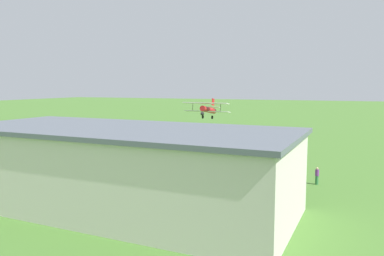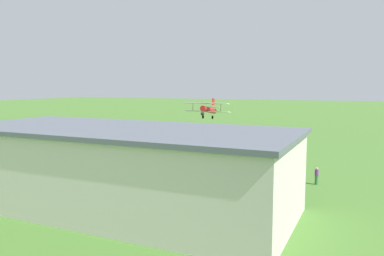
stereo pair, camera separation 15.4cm
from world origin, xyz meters
name	(u,v)px [view 2 (the right image)]	position (x,y,z in m)	size (l,w,h in m)	color
ground_plane	(252,142)	(0.00, 0.00, 0.00)	(400.00, 400.00, 0.00)	#47752D
hangar	(122,168)	(0.89, 40.17, 3.30)	(28.15, 13.07, 6.58)	beige
biplane	(208,109)	(8.48, -0.12, 5.58)	(8.72, 6.51, 3.74)	#B21E1E
car_grey	(51,162)	(16.87, 31.08, 0.80)	(2.11, 4.06, 1.53)	slate
car_orange	(5,155)	(25.24, 30.31, 0.87)	(2.13, 4.71, 1.67)	orange
person_watching_takeoff	(317,176)	(-13.07, 26.53, 0.88)	(0.46, 0.46, 1.76)	#33723F
person_walking_on_apron	(115,156)	(12.07, 24.70, 0.79)	(0.54, 0.54, 1.58)	#33723F
person_by_parked_cars	(256,168)	(-6.43, 24.72, 0.78)	(0.54, 0.54, 1.57)	orange
person_crossing_taxiway	(121,159)	(10.07, 26.48, 0.85)	(0.54, 0.54, 1.70)	beige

